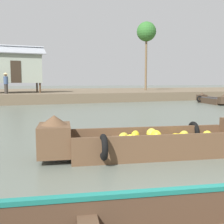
{
  "coord_description": "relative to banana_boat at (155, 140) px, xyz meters",
  "views": [
    {
      "loc": [
        -1.97,
        -1.53,
        1.63
      ],
      "look_at": [
        1.41,
        7.23,
        0.61
      ],
      "focal_mm": 43.06,
      "sensor_mm": 36.0,
      "label": 1
    }
  ],
  "objects": [
    {
      "name": "ground_plane",
      "position": [
        -1.08,
        6.32,
        -0.35
      ],
      "size": [
        300.0,
        300.0,
        0.0
      ],
      "primitive_type": "plane",
      "color": "#596056"
    },
    {
      "name": "riverbank_strip",
      "position": [
        -1.08,
        25.54,
        0.04
      ],
      "size": [
        160.0,
        20.0,
        0.78
      ],
      "primitive_type": "cube",
      "color": "brown",
      "rests_on": "ground"
    },
    {
      "name": "banana_boat",
      "position": [
        0.0,
        0.0,
        0.0
      ],
      "size": [
        5.18,
        1.88,
        0.96
      ],
      "color": "brown",
      "rests_on": "ground"
    },
    {
      "name": "fishing_skiff_distant",
      "position": [
        11.95,
        11.69,
        -0.05
      ],
      "size": [
        1.73,
        4.13,
        0.82
      ],
      "color": "#3D2D21",
      "rests_on": "ground"
    },
    {
      "name": "stilt_house_mid_left",
      "position": [
        -2.42,
        19.76,
        2.62
      ],
      "size": [
        4.92,
        3.47,
        4.06
      ],
      "color": "#4C3826",
      "rests_on": "riverbank_strip"
    },
    {
      "name": "palm_tree_near",
      "position": [
        11.9,
        22.63,
        6.99
      ],
      "size": [
        2.2,
        2.2,
        7.77
      ],
      "color": "brown",
      "rests_on": "riverbank_strip"
    },
    {
      "name": "vendor_person",
      "position": [
        -3.2,
        17.53,
        1.36
      ],
      "size": [
        0.44,
        0.44,
        1.66
      ],
      "color": "#332D28",
      "rests_on": "riverbank_strip"
    }
  ]
}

